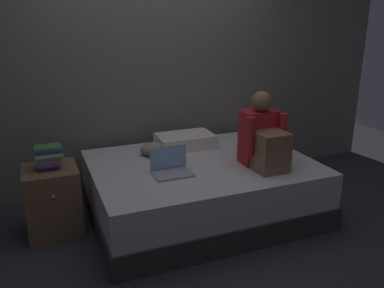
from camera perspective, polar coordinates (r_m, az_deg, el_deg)
name	(u,v)px	position (r m, az deg, el deg)	size (l,w,h in m)	color
ground_plane	(194,232)	(3.55, 0.23, -12.43)	(8.00, 8.00, 0.00)	#2D2D33
wall_back	(150,60)	(4.22, -6.06, 11.83)	(5.60, 0.10, 2.70)	slate
bed	(201,188)	(3.75, 1.33, -6.28)	(2.00, 1.50, 0.52)	#332D2B
nightstand	(53,200)	(3.63, -19.18, -7.57)	(0.44, 0.46, 0.58)	brown
person_sitting	(263,139)	(3.52, 10.12, 0.76)	(0.39, 0.44, 0.66)	#B21E28
laptop	(171,167)	(3.37, -3.00, -3.31)	(0.32, 0.23, 0.22)	#9EA0A5
pillow	(185,141)	(4.02, -0.98, 0.47)	(0.56, 0.36, 0.13)	silver
book_stack	(48,156)	(3.50, -19.76, -1.66)	(0.23, 0.18, 0.19)	#284C84
clothes_pile	(153,150)	(3.80, -5.59, -0.83)	(0.23, 0.22, 0.12)	#3D4C8E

